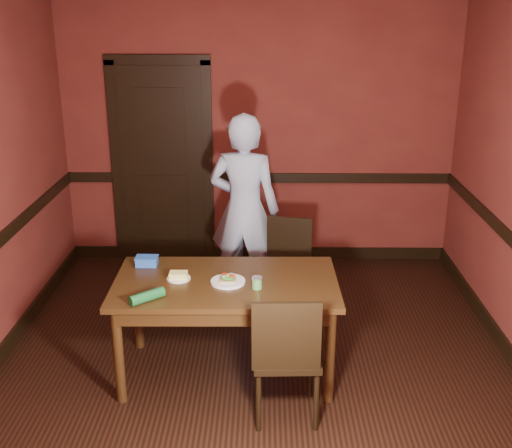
{
  "coord_description": "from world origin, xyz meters",
  "views": [
    {
      "loc": [
        0.07,
        -4.24,
        2.66
      ],
      "look_at": [
        0.0,
        0.35,
        1.05
      ],
      "focal_mm": 45.0,
      "sensor_mm": 36.0,
      "label": 1
    }
  ],
  "objects_px": {
    "chair_far": "(293,270)",
    "cheese_saucer": "(179,276)",
    "sandwich_plate": "(228,280)",
    "dining_table": "(227,327)",
    "person": "(244,209)",
    "food_tub": "(147,261)",
    "chair_near": "(286,353)",
    "sauce_jar": "(257,283)"
  },
  "relations": [
    {
      "from": "food_tub",
      "to": "chair_near",
      "type": "bearing_deg",
      "value": -36.11
    },
    {
      "from": "chair_far",
      "to": "food_tub",
      "type": "relative_size",
      "value": 5.07
    },
    {
      "from": "chair_far",
      "to": "person",
      "type": "distance_m",
      "value": 0.71
    },
    {
      "from": "person",
      "to": "sauce_jar",
      "type": "height_order",
      "value": "person"
    },
    {
      "from": "chair_near",
      "to": "food_tub",
      "type": "relative_size",
      "value": 5.49
    },
    {
      "from": "person",
      "to": "food_tub",
      "type": "xyz_separation_m",
      "value": [
        -0.71,
        -1.01,
        -0.08
      ]
    },
    {
      "from": "cheese_saucer",
      "to": "person",
      "type": "bearing_deg",
      "value": 70.91
    },
    {
      "from": "dining_table",
      "to": "person",
      "type": "xyz_separation_m",
      "value": [
        0.09,
        1.28,
        0.5
      ]
    },
    {
      "from": "chair_near",
      "to": "sauce_jar",
      "type": "distance_m",
      "value": 0.54
    },
    {
      "from": "sandwich_plate",
      "to": "dining_table",
      "type": "bearing_deg",
      "value": 116.98
    },
    {
      "from": "dining_table",
      "to": "person",
      "type": "distance_m",
      "value": 1.38
    },
    {
      "from": "chair_far",
      "to": "sandwich_plate",
      "type": "xyz_separation_m",
      "value": [
        -0.51,
        -0.97,
        0.34
      ]
    },
    {
      "from": "sauce_jar",
      "to": "cheese_saucer",
      "type": "relative_size",
      "value": 0.5
    },
    {
      "from": "dining_table",
      "to": "sauce_jar",
      "type": "xyz_separation_m",
      "value": [
        0.23,
        -0.13,
        0.42
      ]
    },
    {
      "from": "person",
      "to": "food_tub",
      "type": "relative_size",
      "value": 10.35
    },
    {
      "from": "dining_table",
      "to": "food_tub",
      "type": "bearing_deg",
      "value": 155.51
    },
    {
      "from": "person",
      "to": "sandwich_plate",
      "type": "bearing_deg",
      "value": 98.04
    },
    {
      "from": "sandwich_plate",
      "to": "food_tub",
      "type": "xyz_separation_m",
      "value": [
        -0.63,
        0.3,
        0.02
      ]
    },
    {
      "from": "sandwich_plate",
      "to": "food_tub",
      "type": "height_order",
      "value": "food_tub"
    },
    {
      "from": "sauce_jar",
      "to": "chair_far",
      "type": "bearing_deg",
      "value": 74.07
    },
    {
      "from": "sauce_jar",
      "to": "sandwich_plate",
      "type": "bearing_deg",
      "value": 155.97
    },
    {
      "from": "chair_far",
      "to": "food_tub",
      "type": "distance_m",
      "value": 1.38
    },
    {
      "from": "sauce_jar",
      "to": "cheese_saucer",
      "type": "height_order",
      "value": "sauce_jar"
    },
    {
      "from": "person",
      "to": "sauce_jar",
      "type": "distance_m",
      "value": 1.42
    },
    {
      "from": "cheese_saucer",
      "to": "chair_far",
      "type": "bearing_deg",
      "value": 46.42
    },
    {
      "from": "cheese_saucer",
      "to": "dining_table",
      "type": "bearing_deg",
      "value": -3.83
    },
    {
      "from": "sauce_jar",
      "to": "food_tub",
      "type": "xyz_separation_m",
      "value": [
        -0.84,
        0.4,
        -0.01
      ]
    },
    {
      "from": "dining_table",
      "to": "cheese_saucer",
      "type": "xyz_separation_m",
      "value": [
        -0.34,
        0.02,
        0.4
      ]
    },
    {
      "from": "dining_table",
      "to": "chair_near",
      "type": "xyz_separation_m",
      "value": [
        0.42,
        -0.5,
        0.09
      ]
    },
    {
      "from": "dining_table",
      "to": "cheese_saucer",
      "type": "bearing_deg",
      "value": 175.4
    },
    {
      "from": "person",
      "to": "sauce_jar",
      "type": "relative_size",
      "value": 20.27
    },
    {
      "from": "chair_far",
      "to": "food_tub",
      "type": "xyz_separation_m",
      "value": [
        -1.15,
        -0.67,
        0.36
      ]
    },
    {
      "from": "dining_table",
      "to": "chair_far",
      "type": "xyz_separation_m",
      "value": [
        0.53,
        0.94,
        0.05
      ]
    },
    {
      "from": "person",
      "to": "food_tub",
      "type": "distance_m",
      "value": 1.24
    },
    {
      "from": "chair_far",
      "to": "cheese_saucer",
      "type": "bearing_deg",
      "value": -123.13
    },
    {
      "from": "cheese_saucer",
      "to": "food_tub",
      "type": "height_order",
      "value": "food_tub"
    },
    {
      "from": "sandwich_plate",
      "to": "cheese_saucer",
      "type": "height_order",
      "value": "sandwich_plate"
    },
    {
      "from": "dining_table",
      "to": "sauce_jar",
      "type": "height_order",
      "value": "sauce_jar"
    },
    {
      "from": "chair_far",
      "to": "sandwich_plate",
      "type": "height_order",
      "value": "chair_far"
    },
    {
      "from": "person",
      "to": "sandwich_plate",
      "type": "relative_size",
      "value": 7.04
    },
    {
      "from": "dining_table",
      "to": "food_tub",
      "type": "xyz_separation_m",
      "value": [
        -0.62,
        0.27,
        0.41
      ]
    },
    {
      "from": "dining_table",
      "to": "sandwich_plate",
      "type": "xyz_separation_m",
      "value": [
        0.02,
        -0.03,
        0.39
      ]
    }
  ]
}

